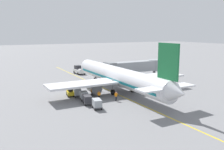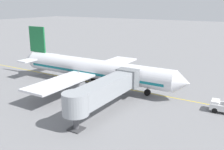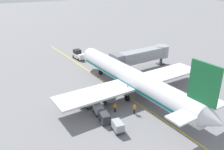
{
  "view_description": "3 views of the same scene",
  "coord_description": "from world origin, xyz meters",
  "px_view_note": "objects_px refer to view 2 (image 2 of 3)",
  "views": [
    {
      "loc": [
        -23.52,
        -44.43,
        12.3
      ],
      "look_at": [
        -0.05,
        -1.25,
        3.57
      ],
      "focal_mm": 39.24,
      "sensor_mm": 36.0,
      "label": 1
    },
    {
      "loc": [
        40.86,
        27.06,
        15.5
      ],
      "look_at": [
        1.27,
        2.62,
        2.64
      ],
      "focal_mm": 41.92,
      "sensor_mm": 36.0,
      "label": 2
    },
    {
      "loc": [
        -23.11,
        -32.4,
        20.2
      ],
      "look_at": [
        -0.74,
        2.03,
        3.06
      ],
      "focal_mm": 36.98,
      "sensor_mm": 36.0,
      "label": 3
    }
  ],
  "objects_px": {
    "baggage_cart_tail_end": "(87,66)",
    "ground_crew_marshaller": "(108,73)",
    "baggage_tug_lead": "(125,72)",
    "baggage_cart_third_in_train": "(98,67)",
    "jet_bridge": "(104,90)",
    "baggage_cart_front": "(118,71)",
    "ground_crew_wing_walker": "(96,71)",
    "baggage_cart_second_in_train": "(106,69)",
    "ground_crew_loader": "(82,72)",
    "parked_airliner": "(93,69)"
  },
  "relations": [
    {
      "from": "baggage_cart_front",
      "to": "ground_crew_wing_walker",
      "type": "relative_size",
      "value": 1.76
    },
    {
      "from": "baggage_cart_tail_end",
      "to": "ground_crew_marshaller",
      "type": "distance_m",
      "value": 7.81
    },
    {
      "from": "ground_crew_wing_walker",
      "to": "ground_crew_marshaller",
      "type": "distance_m",
      "value": 2.91
    },
    {
      "from": "baggage_cart_tail_end",
      "to": "baggage_cart_front",
      "type": "bearing_deg",
      "value": 91.2
    },
    {
      "from": "jet_bridge",
      "to": "baggage_cart_second_in_train",
      "type": "relative_size",
      "value": 5.45
    },
    {
      "from": "baggage_tug_lead",
      "to": "ground_crew_marshaller",
      "type": "xyz_separation_m",
      "value": [
        3.53,
        -2.46,
        0.24
      ]
    },
    {
      "from": "ground_crew_marshaller",
      "to": "baggage_cart_third_in_train",
      "type": "bearing_deg",
      "value": -122.25
    },
    {
      "from": "parked_airliner",
      "to": "jet_bridge",
      "type": "bearing_deg",
      "value": 42.55
    },
    {
      "from": "baggage_cart_front",
      "to": "baggage_cart_third_in_train",
      "type": "distance_m",
      "value": 5.53
    },
    {
      "from": "baggage_cart_front",
      "to": "baggage_cart_third_in_train",
      "type": "xyz_separation_m",
      "value": [
        -0.25,
        -5.53,
        0.0
      ]
    },
    {
      "from": "baggage_cart_third_in_train",
      "to": "ground_crew_wing_walker",
      "type": "distance_m",
      "value": 3.36
    },
    {
      "from": "baggage_cart_third_in_train",
      "to": "ground_crew_loader",
      "type": "height_order",
      "value": "ground_crew_loader"
    },
    {
      "from": "baggage_tug_lead",
      "to": "baggage_cart_third_in_train",
      "type": "xyz_separation_m",
      "value": [
        0.7,
        -6.95,
        0.24
      ]
    },
    {
      "from": "baggage_cart_third_in_train",
      "to": "baggage_cart_tail_end",
      "type": "bearing_deg",
      "value": -81.8
    },
    {
      "from": "ground_crew_wing_walker",
      "to": "baggage_cart_third_in_train",
      "type": "bearing_deg",
      "value": -151.89
    },
    {
      "from": "ground_crew_wing_walker",
      "to": "parked_airliner",
      "type": "bearing_deg",
      "value": 30.57
    },
    {
      "from": "jet_bridge",
      "to": "baggage_tug_lead",
      "type": "xyz_separation_m",
      "value": [
        -19.78,
        -7.4,
        -2.75
      ]
    },
    {
      "from": "parked_airliner",
      "to": "baggage_cart_tail_end",
      "type": "height_order",
      "value": "parked_airliner"
    },
    {
      "from": "baggage_tug_lead",
      "to": "ground_crew_wing_walker",
      "type": "xyz_separation_m",
      "value": [
        3.66,
        -5.36,
        0.24
      ]
    },
    {
      "from": "jet_bridge",
      "to": "baggage_cart_tail_end",
      "type": "distance_m",
      "value": 25.56
    },
    {
      "from": "baggage_tug_lead",
      "to": "ground_crew_wing_walker",
      "type": "bearing_deg",
      "value": -55.71
    },
    {
      "from": "jet_bridge",
      "to": "ground_crew_wing_walker",
      "type": "distance_m",
      "value": 20.71
    },
    {
      "from": "baggage_cart_second_in_train",
      "to": "ground_crew_loader",
      "type": "height_order",
      "value": "ground_crew_loader"
    },
    {
      "from": "baggage_tug_lead",
      "to": "baggage_cart_third_in_train",
      "type": "bearing_deg",
      "value": -84.26
    },
    {
      "from": "baggage_cart_tail_end",
      "to": "ground_crew_marshaller",
      "type": "bearing_deg",
      "value": 72.05
    },
    {
      "from": "baggage_cart_tail_end",
      "to": "ground_crew_loader",
      "type": "bearing_deg",
      "value": 26.67
    },
    {
      "from": "ground_crew_wing_walker",
      "to": "ground_crew_loader",
      "type": "bearing_deg",
      "value": -40.58
    },
    {
      "from": "baggage_tug_lead",
      "to": "jet_bridge",
      "type": "bearing_deg",
      "value": 20.5
    },
    {
      "from": "parked_airliner",
      "to": "ground_crew_loader",
      "type": "relative_size",
      "value": 22.02
    },
    {
      "from": "parked_airliner",
      "to": "ground_crew_marshaller",
      "type": "bearing_deg",
      "value": -173.05
    },
    {
      "from": "baggage_cart_second_in_train",
      "to": "baggage_cart_third_in_train",
      "type": "distance_m",
      "value": 2.7
    },
    {
      "from": "jet_bridge",
      "to": "baggage_cart_second_in_train",
      "type": "xyz_separation_m",
      "value": [
        -18.64,
        -11.68,
        -2.51
      ]
    },
    {
      "from": "jet_bridge",
      "to": "baggage_cart_third_in_train",
      "type": "bearing_deg",
      "value": -143.07
    },
    {
      "from": "baggage_tug_lead",
      "to": "baggage_cart_front",
      "type": "height_order",
      "value": "baggage_tug_lead"
    },
    {
      "from": "baggage_cart_third_in_train",
      "to": "ground_crew_marshaller",
      "type": "relative_size",
      "value": 1.76
    },
    {
      "from": "parked_airliner",
      "to": "ground_crew_loader",
      "type": "xyz_separation_m",
      "value": [
        -3.84,
        -5.73,
        -2.23
      ]
    },
    {
      "from": "jet_bridge",
      "to": "baggage_cart_front",
      "type": "relative_size",
      "value": 5.45
    },
    {
      "from": "baggage_tug_lead",
      "to": "ground_crew_marshaller",
      "type": "relative_size",
      "value": 1.58
    },
    {
      "from": "ground_crew_loader",
      "to": "baggage_tug_lead",
      "type": "bearing_deg",
      "value": 129.22
    },
    {
      "from": "ground_crew_wing_walker",
      "to": "baggage_tug_lead",
      "type": "bearing_deg",
      "value": 124.29
    },
    {
      "from": "jet_bridge",
      "to": "baggage_cart_front",
      "type": "distance_m",
      "value": 20.95
    },
    {
      "from": "jet_bridge",
      "to": "baggage_cart_tail_end",
      "type": "bearing_deg",
      "value": -137.19
    },
    {
      "from": "baggage_cart_second_in_train",
      "to": "ground_crew_marshaller",
      "type": "bearing_deg",
      "value": 37.37
    },
    {
      "from": "baggage_cart_front",
      "to": "parked_airliner",
      "type": "bearing_deg",
      "value": -1.68
    },
    {
      "from": "parked_airliner",
      "to": "ground_crew_loader",
      "type": "bearing_deg",
      "value": -123.81
    },
    {
      "from": "baggage_cart_front",
      "to": "jet_bridge",
      "type": "bearing_deg",
      "value": 25.08
    },
    {
      "from": "baggage_tug_lead",
      "to": "ground_crew_wing_walker",
      "type": "distance_m",
      "value": 6.5
    },
    {
      "from": "jet_bridge",
      "to": "baggage_cart_front",
      "type": "xyz_separation_m",
      "value": [
        -18.84,
        -8.81,
        -2.51
      ]
    },
    {
      "from": "ground_crew_marshaller",
      "to": "baggage_cart_second_in_train",
      "type": "bearing_deg",
      "value": -142.63
    },
    {
      "from": "parked_airliner",
      "to": "ground_crew_wing_walker",
      "type": "xyz_separation_m",
      "value": [
        -6.23,
        -3.68,
        -2.23
      ]
    }
  ]
}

